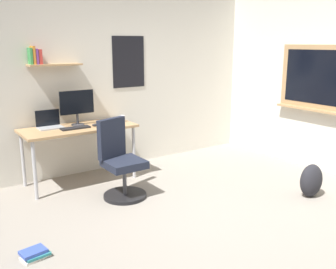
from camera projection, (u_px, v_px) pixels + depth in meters
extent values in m
plane|color=gray|center=(221.00, 227.00, 3.89)|extent=(5.20, 5.20, 0.00)
cube|color=silver|center=(110.00, 80.00, 5.55)|extent=(5.00, 0.10, 2.60)
cube|color=tan|center=(55.00, 65.00, 4.90)|extent=(0.68, 0.20, 0.02)
cube|color=black|center=(129.00, 62.00, 5.60)|extent=(0.52, 0.01, 0.74)
cube|color=#3D934C|center=(30.00, 56.00, 4.73)|extent=(0.03, 0.14, 0.20)
cube|color=orange|center=(33.00, 55.00, 4.75)|extent=(0.03, 0.14, 0.22)
cube|color=#7A3D99|center=(36.00, 57.00, 4.77)|extent=(0.03, 0.14, 0.19)
cube|color=#C63833|center=(39.00, 57.00, 4.80)|extent=(0.04, 0.14, 0.18)
cube|color=tan|center=(314.00, 77.00, 5.47)|extent=(0.04, 1.10, 0.90)
cube|color=black|center=(314.00, 77.00, 5.46)|extent=(0.01, 0.94, 0.76)
cube|color=tan|center=(310.00, 109.00, 5.55)|extent=(0.12, 1.10, 0.03)
cube|color=tan|center=(79.00, 128.00, 4.99)|extent=(1.46, 0.64, 0.03)
cylinder|color=#B7B7BC|center=(35.00, 170.00, 4.50)|extent=(0.04, 0.04, 0.72)
cylinder|color=#B7B7BC|center=(134.00, 152.00, 5.24)|extent=(0.04, 0.04, 0.72)
cylinder|color=#B7B7BC|center=(23.00, 160.00, 4.91)|extent=(0.04, 0.04, 0.72)
cylinder|color=#B7B7BC|center=(116.00, 144.00, 5.65)|extent=(0.04, 0.04, 0.72)
cylinder|color=black|center=(125.00, 195.00, 4.64)|extent=(0.52, 0.52, 0.04)
cylinder|color=#4C4C51|center=(125.00, 181.00, 4.60)|extent=(0.05, 0.05, 0.34)
cube|color=#1E2333|center=(124.00, 164.00, 4.55)|extent=(0.44, 0.44, 0.09)
cube|color=#1E2333|center=(112.00, 138.00, 4.60)|extent=(0.40, 0.18, 0.48)
cube|color=#ADAFB5|center=(51.00, 128.00, 4.89)|extent=(0.31, 0.21, 0.02)
cube|color=black|center=(48.00, 118.00, 4.94)|extent=(0.31, 0.01, 0.21)
cylinder|color=#38383D|center=(78.00, 125.00, 5.09)|extent=(0.17, 0.17, 0.01)
cylinder|color=#38383D|center=(78.00, 119.00, 5.07)|extent=(0.03, 0.03, 0.14)
cube|color=black|center=(77.00, 102.00, 5.01)|extent=(0.46, 0.02, 0.31)
cube|color=black|center=(75.00, 128.00, 4.88)|extent=(0.37, 0.13, 0.02)
ellipsoid|color=#262628|center=(96.00, 125.00, 5.03)|extent=(0.10, 0.06, 0.03)
cylinder|color=silver|center=(122.00, 118.00, 5.30)|extent=(0.08, 0.08, 0.09)
ellipsoid|color=#232328|center=(311.00, 180.00, 4.62)|extent=(0.32, 0.22, 0.41)
cube|color=silver|center=(34.00, 257.00, 3.32)|extent=(0.24, 0.19, 0.02)
cube|color=teal|center=(36.00, 254.00, 3.32)|extent=(0.23, 0.17, 0.02)
cube|color=#3851B2|center=(33.00, 252.00, 3.31)|extent=(0.23, 0.18, 0.03)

